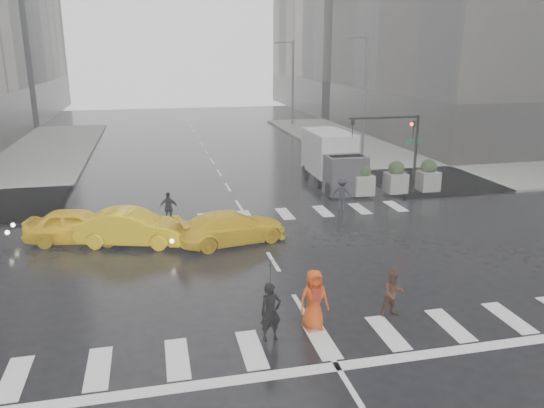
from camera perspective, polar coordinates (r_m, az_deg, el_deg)
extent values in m
plane|color=black|center=(20.61, 0.13, -6.21)|extent=(120.00, 120.00, 0.00)
cube|color=gray|center=(43.91, 20.23, 4.92)|extent=(35.00, 35.00, 0.15)
cube|color=#2D2B28|center=(56.73, 23.41, 9.08)|extent=(26.05, 26.05, 4.40)
cube|color=#2D2B28|center=(81.87, 11.34, 11.82)|extent=(26.05, 26.05, 4.40)
cylinder|color=black|center=(30.69, 15.17, 5.06)|extent=(0.16, 0.16, 4.50)
cylinder|color=black|center=(29.49, 11.99, 9.07)|extent=(4.00, 0.12, 0.12)
imported|color=black|center=(30.35, 14.94, 7.74)|extent=(0.16, 0.20, 1.00)
imported|color=black|center=(28.85, 8.65, 8.09)|extent=(0.16, 0.20, 1.00)
sphere|color=#FF190C|center=(30.26, 14.82, 8.30)|extent=(0.20, 0.20, 0.20)
cube|color=#0D5E33|center=(30.83, 15.01, 6.54)|extent=(0.90, 0.03, 0.22)
cylinder|color=#59595B|center=(39.79, 9.93, 11.05)|extent=(0.20, 0.20, 9.00)
cylinder|color=#59595B|center=(39.33, 8.97, 17.31)|extent=(1.80, 0.12, 0.12)
cube|color=#59595B|center=(39.00, 7.68, 17.23)|extent=(0.50, 0.22, 0.15)
cylinder|color=#59595B|center=(58.70, 2.25, 12.81)|extent=(0.20, 0.20, 9.00)
cylinder|color=#59595B|center=(58.39, 1.41, 17.02)|extent=(1.80, 0.12, 0.12)
cube|color=#59595B|center=(58.17, 0.51, 16.93)|extent=(0.50, 0.22, 0.15)
cube|color=gray|center=(29.92, 9.68, 2.08)|extent=(1.10, 1.10, 1.10)
sphere|color=black|center=(29.74, 9.76, 3.57)|extent=(0.90, 0.90, 0.90)
cube|color=gray|center=(30.74, 13.13, 2.26)|extent=(1.10, 1.10, 1.10)
sphere|color=black|center=(30.56, 13.23, 3.71)|extent=(0.90, 0.90, 0.90)
cube|color=gray|center=(31.66, 16.40, 2.41)|extent=(1.10, 1.10, 1.10)
sphere|color=black|center=(31.49, 16.51, 3.83)|extent=(0.90, 0.90, 0.90)
imported|color=black|center=(15.02, -0.14, -11.53)|extent=(0.68, 0.51, 1.71)
imported|color=black|center=(14.53, -0.14, -7.55)|extent=(1.11, 1.12, 0.88)
imported|color=#432418|center=(16.73, 12.92, -9.34)|extent=(0.73, 0.57, 1.50)
imported|color=#C93F0E|center=(15.59, 4.53, -10.24)|extent=(0.94, 0.66, 1.83)
cube|color=maroon|center=(15.33, 4.75, -9.74)|extent=(0.29, 0.18, 0.40)
imported|color=black|center=(25.34, -11.03, -0.40)|extent=(0.98, 0.72, 1.52)
imported|color=black|center=(27.38, 7.54, 1.16)|extent=(1.24, 1.04, 1.67)
imported|color=yellow|center=(23.88, -20.15, -2.20)|extent=(4.53, 2.43, 1.47)
imported|color=yellow|center=(22.92, -14.80, -2.45)|extent=(4.77, 2.77, 1.49)
imported|color=yellow|center=(22.45, -4.35, -2.51)|extent=(4.46, 2.78, 1.36)
cube|color=#BDBDBF|center=(32.61, 6.10, 5.56)|extent=(2.25, 4.31, 2.53)
cube|color=#313036|center=(30.00, 7.91, 3.12)|extent=(2.16, 1.69, 2.16)
cube|color=black|center=(29.86, 7.95, 4.35)|extent=(1.88, 0.84, 0.84)
cylinder|color=black|center=(29.67, 6.20, 1.54)|extent=(0.26, 0.84, 0.84)
cylinder|color=black|center=(30.36, 9.72, 1.74)|extent=(0.26, 0.84, 0.84)
cylinder|color=black|center=(31.57, 4.98, 2.46)|extent=(0.26, 0.84, 0.84)
cylinder|color=black|center=(32.22, 8.32, 2.63)|extent=(0.26, 0.84, 0.84)
cylinder|color=black|center=(34.01, 3.63, 3.48)|extent=(0.26, 0.84, 0.84)
cylinder|color=black|center=(34.61, 6.77, 3.62)|extent=(0.26, 0.84, 0.84)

